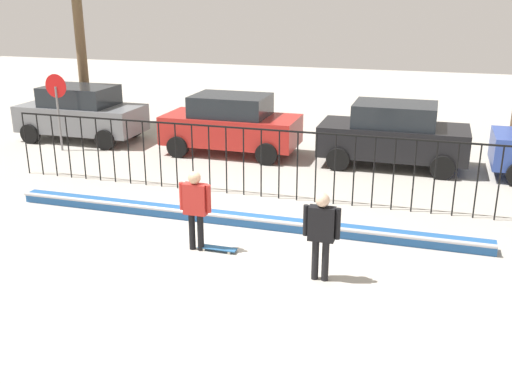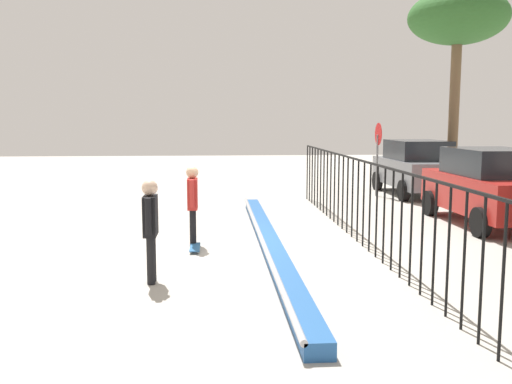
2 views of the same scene
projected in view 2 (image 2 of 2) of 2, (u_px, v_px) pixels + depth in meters
The scene contains 10 objects.
ground_plane at pixel (217, 249), 11.40m from camera, with size 60.00×60.00×0.00m, color #ADA89E.
bowl_coping_ledge at pixel (269, 242), 11.46m from camera, with size 11.00×0.40×0.27m.
perimeter_fence at pixel (364, 194), 11.48m from camera, with size 14.04×0.04×1.78m.
skateboarder at pixel (193, 198), 11.56m from camera, with size 0.67×0.25×1.66m.
skateboard at pixel (195, 247), 11.26m from camera, with size 0.80×0.20×0.07m.
camera_operator at pixel (151, 221), 8.90m from camera, with size 0.67×0.25×1.66m.
parked_car_gray at pixel (417, 167), 19.45m from camera, with size 4.30×2.12×1.90m.
parked_car_red at pixel (491, 186), 13.89m from camera, with size 4.30×2.12×1.90m.
stop_sign at pixel (378, 149), 19.14m from camera, with size 0.76×0.07×2.50m.
palm_tree_short at pixel (458, 20), 19.70m from camera, with size 3.47×3.47×7.14m.
Camera 2 is at (11.19, -0.05, 2.60)m, focal length 39.38 mm.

